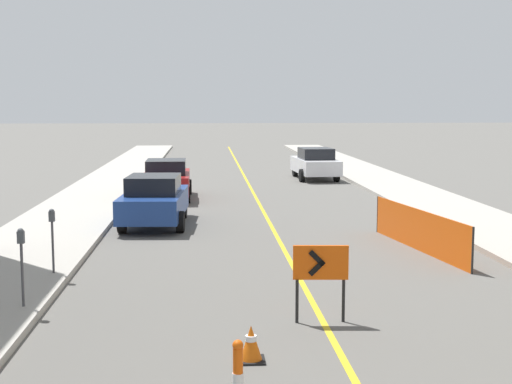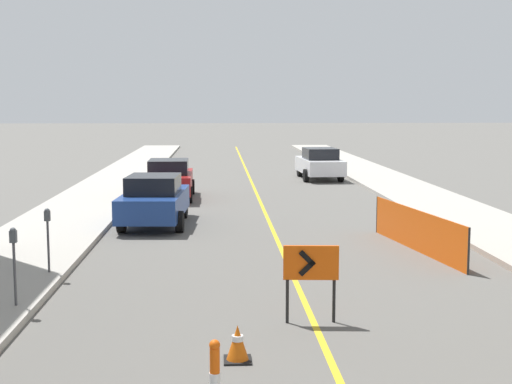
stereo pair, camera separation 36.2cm
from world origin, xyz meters
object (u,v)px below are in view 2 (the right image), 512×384
Objects in this scene: traffic_cone_farthest at (238,343)px; parking_meter_near_curb at (48,227)px; arrow_barricade_primary at (311,267)px; parked_car_curb_mid at (169,179)px; parked_car_curb_far at (320,163)px; parking_meter_far_curb at (14,251)px; parked_car_curb_near at (154,200)px.

parking_meter_near_curb is at bearing 127.03° from traffic_cone_farthest.
arrow_barricade_primary is 0.31× the size of parked_car_curb_mid.
parked_car_curb_far reaches higher than parking_meter_far_curb.
parked_car_curb_near is 1.00× the size of parked_car_curb_far.
parking_meter_far_curb is at bearing -97.16° from parked_car_curb_mid.
parked_car_curb_near is at bearing 76.06° from parking_meter_near_curb.
traffic_cone_farthest is 0.38× the size of parking_meter_far_curb.
parking_meter_far_curb is (0.00, -2.58, 0.02)m from parking_meter_near_curb.
parked_car_curb_mid and parked_car_curb_far have the same top height.
parked_car_curb_near is 9.55m from parking_meter_far_curb.
parking_meter_far_curb reaches higher than arrow_barricade_primary.
parked_car_curb_mid is at bearing 82.46° from parking_meter_near_curb.
parked_car_curb_mid reaches higher than parking_meter_far_curb.
parked_car_curb_mid is 3.01× the size of parking_meter_far_curb.
parked_car_curb_mid is at bearing 106.25° from arrow_barricade_primary.
parking_meter_near_curb is at bearing 151.03° from arrow_barricade_primary.
arrow_barricade_primary is at bearing -67.65° from parked_car_curb_near.
arrow_barricade_primary is at bearing -101.88° from parked_car_curb_far.
parking_meter_far_curb reaches higher than parking_meter_near_curb.
traffic_cone_farthest is at bearing -104.16° from parked_car_curb_far.
parked_car_curb_near is 15.24m from parked_car_curb_far.
parked_car_curb_mid reaches higher than arrow_barricade_primary.
traffic_cone_farthest is 4.85m from parking_meter_far_curb.
parking_meter_near_curb is at bearing -116.88° from parked_car_curb_far.
parked_car_curb_far is at bearing 79.16° from traffic_cone_farthest.
traffic_cone_farthest is 18.49m from parked_car_curb_mid.
parked_car_curb_far reaches higher than traffic_cone_farthest.
parking_meter_far_curb is at bearing -90.00° from parking_meter_near_curb.
parked_car_curb_far is at bearing 44.39° from parked_car_curb_mid.
parked_car_curb_near is 6.30m from parked_car_curb_mid.
parking_meter_near_curb is (-1.74, -13.11, 0.33)m from parked_car_curb_mid.
traffic_cone_farthest is 0.40× the size of arrow_barricade_primary.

